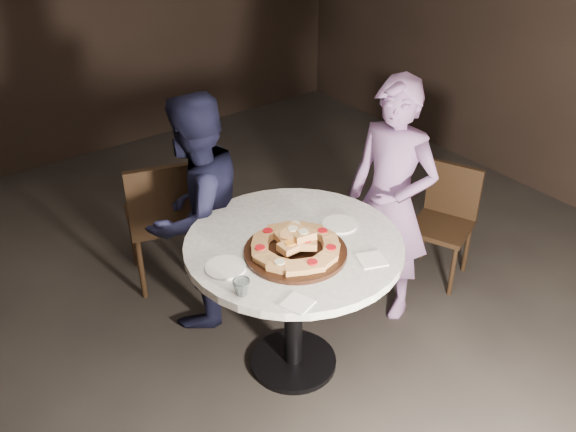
% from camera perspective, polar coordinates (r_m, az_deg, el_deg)
% --- Properties ---
extents(floor, '(7.00, 7.00, 0.00)m').
position_cam_1_polar(floor, '(3.71, 0.55, -14.59)').
color(floor, black).
rests_on(floor, ground).
extents(table, '(1.20, 1.20, 0.85)m').
position_cam_1_polar(table, '(3.37, 0.51, -4.53)').
color(table, black).
rests_on(table, ground).
extents(serving_board, '(0.52, 0.52, 0.02)m').
position_cam_1_polar(serving_board, '(3.18, 0.67, -3.21)').
color(serving_board, black).
rests_on(serving_board, table).
extents(focaccia_pile, '(0.46, 0.47, 0.12)m').
position_cam_1_polar(focaccia_pile, '(3.16, 0.70, -2.52)').
color(focaccia_pile, '#BA8048').
rests_on(focaccia_pile, serving_board).
extents(plate_left, '(0.25, 0.25, 0.01)m').
position_cam_1_polar(plate_left, '(3.10, -5.58, -4.57)').
color(plate_left, white).
rests_on(plate_left, table).
extents(plate_right, '(0.21, 0.21, 0.01)m').
position_cam_1_polar(plate_right, '(3.42, 4.61, -0.74)').
color(plate_right, white).
rests_on(plate_right, table).
extents(water_glass, '(0.11, 0.11, 0.08)m').
position_cam_1_polar(water_glass, '(2.92, -4.16, -6.33)').
color(water_glass, silver).
rests_on(water_glass, table).
extents(napkin_near, '(0.15, 0.15, 0.01)m').
position_cam_1_polar(napkin_near, '(2.88, 0.86, -7.77)').
color(napkin_near, white).
rests_on(napkin_near, table).
extents(napkin_far, '(0.17, 0.17, 0.01)m').
position_cam_1_polar(napkin_far, '(3.17, 7.46, -3.87)').
color(napkin_far, white).
rests_on(napkin_far, table).
extents(chair_far, '(0.56, 0.57, 0.94)m').
position_cam_1_polar(chair_far, '(4.16, -11.05, 0.09)').
color(chair_far, black).
rests_on(chair_far, ground).
extents(chair_right, '(0.49, 0.48, 0.77)m').
position_cam_1_polar(chair_right, '(4.40, 13.88, 0.12)').
color(chair_right, black).
rests_on(chair_right, ground).
extents(diner_navy, '(0.85, 0.76, 1.46)m').
position_cam_1_polar(diner_navy, '(3.77, -8.19, 0.18)').
color(diner_navy, black).
rests_on(diner_navy, ground).
extents(diner_teal, '(0.51, 0.64, 1.53)m').
position_cam_1_polar(diner_teal, '(3.84, 9.11, 1.24)').
color(diner_teal, slate).
rests_on(diner_teal, ground).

